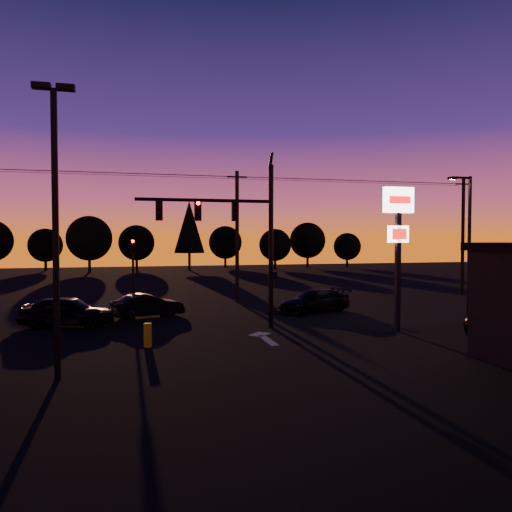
{
  "coord_description": "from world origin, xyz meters",
  "views": [
    {
      "loc": [
        -5.38,
        -19.51,
        4.42
      ],
      "look_at": [
        1.0,
        5.0,
        3.5
      ],
      "focal_mm": 35.0,
      "sensor_mm": 36.0,
      "label": 1
    }
  ],
  "objects_px": {
    "secondary_signal": "(133,264)",
    "car_right": "(314,301)",
    "traffic_signal_mast": "(239,227)",
    "parking_lot_light": "(55,210)",
    "car_mid": "(148,306)",
    "car_left": "(67,311)",
    "pylon_sign": "(398,227)",
    "streetlight": "(468,238)",
    "bollard": "(148,335)"
  },
  "relations": [
    {
      "from": "secondary_signal",
      "to": "car_right",
      "type": "distance_m",
      "value": 11.14
    },
    {
      "from": "traffic_signal_mast",
      "to": "parking_lot_light",
      "type": "bearing_deg",
      "value": -136.63
    },
    {
      "from": "secondary_signal",
      "to": "parking_lot_light",
      "type": "distance_m",
      "value": 14.9
    },
    {
      "from": "car_mid",
      "to": "car_right",
      "type": "relative_size",
      "value": 0.85
    },
    {
      "from": "traffic_signal_mast",
      "to": "car_left",
      "type": "height_order",
      "value": "traffic_signal_mast"
    },
    {
      "from": "pylon_sign",
      "to": "car_right",
      "type": "bearing_deg",
      "value": 103.12
    },
    {
      "from": "streetlight",
      "to": "car_left",
      "type": "bearing_deg",
      "value": 177.01
    },
    {
      "from": "traffic_signal_mast",
      "to": "parking_lot_light",
      "type": "relative_size",
      "value": 0.94
    },
    {
      "from": "secondary_signal",
      "to": "streetlight",
      "type": "xyz_separation_m",
      "value": [
        18.91,
        -5.99,
        1.56
      ]
    },
    {
      "from": "car_right",
      "to": "pylon_sign",
      "type": "bearing_deg",
      "value": -4.86
    },
    {
      "from": "secondary_signal",
      "to": "car_right",
      "type": "xyz_separation_m",
      "value": [
        10.43,
        -3.26,
        -2.19
      ]
    },
    {
      "from": "traffic_signal_mast",
      "to": "bollard",
      "type": "bearing_deg",
      "value": -146.45
    },
    {
      "from": "parking_lot_light",
      "to": "streetlight",
      "type": "distance_m",
      "value": 23.05
    },
    {
      "from": "streetlight",
      "to": "car_mid",
      "type": "relative_size",
      "value": 2.02
    },
    {
      "from": "pylon_sign",
      "to": "car_left",
      "type": "height_order",
      "value": "pylon_sign"
    },
    {
      "from": "secondary_signal",
      "to": "car_mid",
      "type": "height_order",
      "value": "secondary_signal"
    },
    {
      "from": "parking_lot_light",
      "to": "car_left",
      "type": "xyz_separation_m",
      "value": [
        -0.75,
        9.66,
        -4.5
      ]
    },
    {
      "from": "parking_lot_light",
      "to": "car_right",
      "type": "height_order",
      "value": "parking_lot_light"
    },
    {
      "from": "car_right",
      "to": "car_mid",
      "type": "bearing_deg",
      "value": -110.8
    },
    {
      "from": "secondary_signal",
      "to": "parking_lot_light",
      "type": "relative_size",
      "value": 0.48
    },
    {
      "from": "streetlight",
      "to": "car_mid",
      "type": "xyz_separation_m",
      "value": [
        -18.17,
        3.21,
        -3.77
      ]
    },
    {
      "from": "traffic_signal_mast",
      "to": "pylon_sign",
      "type": "bearing_deg",
      "value": -19.36
    },
    {
      "from": "car_right",
      "to": "bollard",
      "type": "bearing_deg",
      "value": -72.22
    },
    {
      "from": "pylon_sign",
      "to": "traffic_signal_mast",
      "type": "bearing_deg",
      "value": 160.64
    },
    {
      "from": "traffic_signal_mast",
      "to": "car_mid",
      "type": "height_order",
      "value": "traffic_signal_mast"
    },
    {
      "from": "parking_lot_light",
      "to": "bollard",
      "type": "xyz_separation_m",
      "value": [
        2.92,
        4.02,
        -4.79
      ]
    },
    {
      "from": "traffic_signal_mast",
      "to": "pylon_sign",
      "type": "height_order",
      "value": "traffic_signal_mast"
    },
    {
      "from": "parking_lot_light",
      "to": "car_mid",
      "type": "relative_size",
      "value": 2.31
    },
    {
      "from": "parking_lot_light",
      "to": "car_right",
      "type": "xyz_separation_m",
      "value": [
        12.93,
        11.23,
        -4.6
      ]
    },
    {
      "from": "bollard",
      "to": "car_right",
      "type": "distance_m",
      "value": 12.34
    },
    {
      "from": "secondary_signal",
      "to": "streetlight",
      "type": "height_order",
      "value": "streetlight"
    },
    {
      "from": "bollard",
      "to": "car_left",
      "type": "distance_m",
      "value": 6.73
    },
    {
      "from": "traffic_signal_mast",
      "to": "car_mid",
      "type": "relative_size",
      "value": 2.17
    },
    {
      "from": "secondary_signal",
      "to": "car_left",
      "type": "bearing_deg",
      "value": -123.91
    },
    {
      "from": "secondary_signal",
      "to": "bollard",
      "type": "relative_size",
      "value": 4.52
    },
    {
      "from": "car_left",
      "to": "streetlight",
      "type": "bearing_deg",
      "value": -76.5
    },
    {
      "from": "parking_lot_light",
      "to": "pylon_sign",
      "type": "relative_size",
      "value": 1.34
    },
    {
      "from": "secondary_signal",
      "to": "streetlight",
      "type": "distance_m",
      "value": 19.89
    },
    {
      "from": "streetlight",
      "to": "secondary_signal",
      "type": "bearing_deg",
      "value": 162.44
    },
    {
      "from": "bollard",
      "to": "car_mid",
      "type": "distance_m",
      "value": 7.69
    },
    {
      "from": "parking_lot_light",
      "to": "secondary_signal",
      "type": "bearing_deg",
      "value": 80.21
    },
    {
      "from": "parking_lot_light",
      "to": "bollard",
      "type": "height_order",
      "value": "parking_lot_light"
    },
    {
      "from": "parking_lot_light",
      "to": "car_mid",
      "type": "height_order",
      "value": "parking_lot_light"
    },
    {
      "from": "pylon_sign",
      "to": "streetlight",
      "type": "relative_size",
      "value": 0.85
    },
    {
      "from": "secondary_signal",
      "to": "pylon_sign",
      "type": "distance_m",
      "value": 15.75
    },
    {
      "from": "bollard",
      "to": "secondary_signal",
      "type": "bearing_deg",
      "value": 92.31
    },
    {
      "from": "streetlight",
      "to": "car_right",
      "type": "relative_size",
      "value": 1.72
    },
    {
      "from": "car_right",
      "to": "traffic_signal_mast",
      "type": "bearing_deg",
      "value": -70.52
    },
    {
      "from": "traffic_signal_mast",
      "to": "secondary_signal",
      "type": "relative_size",
      "value": 1.97
    },
    {
      "from": "pylon_sign",
      "to": "bollard",
      "type": "distance_m",
      "value": 12.41
    }
  ]
}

